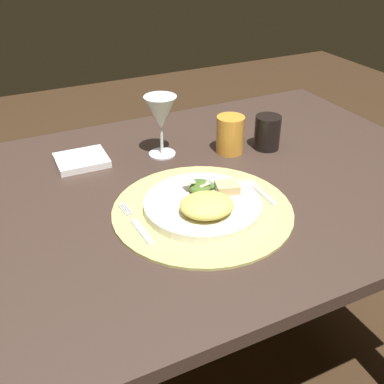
{
  "coord_description": "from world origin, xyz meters",
  "views": [
    {
      "loc": [
        -0.4,
        -0.82,
        1.25
      ],
      "look_at": [
        -0.03,
        -0.06,
        0.74
      ],
      "focal_mm": 43.09,
      "sensor_mm": 36.0,
      "label": 1
    }
  ],
  "objects_px": {
    "dining_table": "(191,240)",
    "napkin": "(82,160)",
    "wine_glass": "(162,115)",
    "amber_tumbler": "(230,135)",
    "dinner_plate": "(203,205)",
    "spoon": "(256,188)",
    "dark_tumbler": "(267,132)",
    "fork": "(137,225)"
  },
  "relations": [
    {
      "from": "dining_table",
      "to": "napkin",
      "type": "relative_size",
      "value": 10.46
    },
    {
      "from": "wine_glass",
      "to": "amber_tumbler",
      "type": "distance_m",
      "value": 0.18
    },
    {
      "from": "napkin",
      "to": "amber_tumbler",
      "type": "xyz_separation_m",
      "value": [
        0.36,
        -0.11,
        0.04
      ]
    },
    {
      "from": "dinner_plate",
      "to": "wine_glass",
      "type": "bearing_deg",
      "value": 83.62
    },
    {
      "from": "dinner_plate",
      "to": "spoon",
      "type": "distance_m",
      "value": 0.15
    },
    {
      "from": "spoon",
      "to": "dark_tumbler",
      "type": "xyz_separation_m",
      "value": [
        0.15,
        0.18,
        0.04
      ]
    },
    {
      "from": "fork",
      "to": "spoon",
      "type": "distance_m",
      "value": 0.29
    },
    {
      "from": "spoon",
      "to": "fork",
      "type": "bearing_deg",
      "value": -176.64
    },
    {
      "from": "spoon",
      "to": "wine_glass",
      "type": "height_order",
      "value": "wine_glass"
    },
    {
      "from": "fork",
      "to": "wine_glass",
      "type": "distance_m",
      "value": 0.34
    },
    {
      "from": "fork",
      "to": "wine_glass",
      "type": "relative_size",
      "value": 0.99
    },
    {
      "from": "dark_tumbler",
      "to": "fork",
      "type": "bearing_deg",
      "value": -156.09
    },
    {
      "from": "napkin",
      "to": "amber_tumbler",
      "type": "distance_m",
      "value": 0.38
    },
    {
      "from": "dining_table",
      "to": "wine_glass",
      "type": "bearing_deg",
      "value": 88.67
    },
    {
      "from": "napkin",
      "to": "amber_tumbler",
      "type": "bearing_deg",
      "value": -16.15
    },
    {
      "from": "dinner_plate",
      "to": "spoon",
      "type": "bearing_deg",
      "value": 8.05
    },
    {
      "from": "wine_glass",
      "to": "dinner_plate",
      "type": "bearing_deg",
      "value": -96.38
    },
    {
      "from": "dining_table",
      "to": "spoon",
      "type": "bearing_deg",
      "value": -37.19
    },
    {
      "from": "wine_glass",
      "to": "dark_tumbler",
      "type": "height_order",
      "value": "wine_glass"
    },
    {
      "from": "dining_table",
      "to": "dark_tumbler",
      "type": "height_order",
      "value": "dark_tumbler"
    },
    {
      "from": "spoon",
      "to": "dark_tumbler",
      "type": "bearing_deg",
      "value": 50.27
    },
    {
      "from": "fork",
      "to": "napkin",
      "type": "height_order",
      "value": "napkin"
    },
    {
      "from": "dinner_plate",
      "to": "wine_glass",
      "type": "height_order",
      "value": "wine_glass"
    },
    {
      "from": "fork",
      "to": "amber_tumbler",
      "type": "relative_size",
      "value": 1.59
    },
    {
      "from": "napkin",
      "to": "wine_glass",
      "type": "distance_m",
      "value": 0.23
    },
    {
      "from": "dark_tumbler",
      "to": "wine_glass",
      "type": "bearing_deg",
      "value": 161.89
    },
    {
      "from": "spoon",
      "to": "amber_tumbler",
      "type": "relative_size",
      "value": 1.22
    },
    {
      "from": "fork",
      "to": "dark_tumbler",
      "type": "distance_m",
      "value": 0.48
    },
    {
      "from": "dinner_plate",
      "to": "spoon",
      "type": "relative_size",
      "value": 2.08
    },
    {
      "from": "fork",
      "to": "dark_tumbler",
      "type": "xyz_separation_m",
      "value": [
        0.43,
        0.19,
        0.04
      ]
    },
    {
      "from": "dinner_plate",
      "to": "fork",
      "type": "relative_size",
      "value": 1.59
    },
    {
      "from": "dining_table",
      "to": "dark_tumbler",
      "type": "distance_m",
      "value": 0.34
    },
    {
      "from": "dark_tumbler",
      "to": "dinner_plate",
      "type": "bearing_deg",
      "value": -145.97
    },
    {
      "from": "dark_tumbler",
      "to": "napkin",
      "type": "bearing_deg",
      "value": 164.53
    },
    {
      "from": "fork",
      "to": "spoon",
      "type": "xyz_separation_m",
      "value": [
        0.29,
        0.02,
        0.0
      ]
    },
    {
      "from": "dining_table",
      "to": "napkin",
      "type": "xyz_separation_m",
      "value": [
        -0.2,
        0.21,
        0.17
      ]
    },
    {
      "from": "dark_tumbler",
      "to": "amber_tumbler",
      "type": "bearing_deg",
      "value": 167.07
    },
    {
      "from": "fork",
      "to": "spoon",
      "type": "height_order",
      "value": "spoon"
    },
    {
      "from": "fork",
      "to": "napkin",
      "type": "bearing_deg",
      "value": 94.81
    },
    {
      "from": "fork",
      "to": "amber_tumbler",
      "type": "bearing_deg",
      "value": 32.7
    },
    {
      "from": "dining_table",
      "to": "fork",
      "type": "bearing_deg",
      "value": -148.36
    },
    {
      "from": "dinner_plate",
      "to": "dining_table",
      "type": "bearing_deg",
      "value": 75.9
    }
  ]
}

